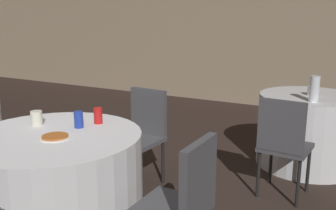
{
  "coord_description": "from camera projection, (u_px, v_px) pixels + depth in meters",
  "views": [
    {
      "loc": [
        1.87,
        -1.86,
        1.56
      ],
      "look_at": [
        0.49,
        0.71,
        0.86
      ],
      "focal_mm": 40.0,
      "sensor_mm": 36.0,
      "label": 1
    }
  ],
  "objects": [
    {
      "name": "pizza_plate_near",
      "position": [
        55.0,
        137.0,
        2.51
      ],
      "size": [
        0.21,
        0.21,
        0.02
      ],
      "color": "white",
      "rests_on": "table_near"
    },
    {
      "name": "table_far",
      "position": [
        308.0,
        130.0,
        3.95
      ],
      "size": [
        1.04,
        1.04,
        0.76
      ],
      "color": "silver",
      "rests_on": "ground_plane"
    },
    {
      "name": "wall_back",
      "position": [
        250.0,
        25.0,
        6.44
      ],
      "size": [
        16.0,
        0.06,
        2.8
      ],
      "color": "gray",
      "rests_on": "ground_plane"
    },
    {
      "name": "cup_near",
      "position": [
        37.0,
        118.0,
        2.79
      ],
      "size": [
        0.09,
        0.09,
        0.11
      ],
      "color": "silver",
      "rests_on": "table_near"
    },
    {
      "name": "chair_far_south",
      "position": [
        283.0,
        139.0,
        3.15
      ],
      "size": [
        0.43,
        0.44,
        0.89
      ],
      "rotation": [
        0.0,
        0.0,
        -0.08
      ],
      "color": "#47474C",
      "rests_on": "ground_plane"
    },
    {
      "name": "bottle_far",
      "position": [
        314.0,
        89.0,
        3.53
      ],
      "size": [
        0.09,
        0.09,
        0.25
      ],
      "color": "silver",
      "rests_on": "table_far"
    },
    {
      "name": "soda_can_red",
      "position": [
        98.0,
        116.0,
        2.84
      ],
      "size": [
        0.07,
        0.07,
        0.12
      ],
      "color": "red",
      "rests_on": "table_near"
    },
    {
      "name": "soda_can_blue",
      "position": [
        79.0,
        120.0,
        2.73
      ],
      "size": [
        0.07,
        0.07,
        0.12
      ],
      "color": "#1E38A5",
      "rests_on": "table_near"
    },
    {
      "name": "chair_near_north",
      "position": [
        143.0,
        128.0,
        3.47
      ],
      "size": [
        0.43,
        0.44,
        0.89
      ],
      "rotation": [
        0.0,
        0.0,
        -3.23
      ],
      "color": "#47474C",
      "rests_on": "ground_plane"
    },
    {
      "name": "cup_far",
      "position": [
        312.0,
        91.0,
        3.83
      ],
      "size": [
        0.09,
        0.09,
        0.09
      ],
      "color": "white",
      "rests_on": "table_far"
    },
    {
      "name": "chair_near_east",
      "position": [
        184.0,
        198.0,
        2.14
      ],
      "size": [
        0.42,
        0.41,
        0.89
      ],
      "rotation": [
        0.0,
        0.0,
        1.54
      ],
      "color": "#47474C",
      "rests_on": "ground_plane"
    },
    {
      "name": "table_near",
      "position": [
        57.0,
        185.0,
        2.68
      ],
      "size": [
        1.23,
        1.23,
        0.76
      ],
      "color": "silver",
      "rests_on": "ground_plane"
    }
  ]
}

